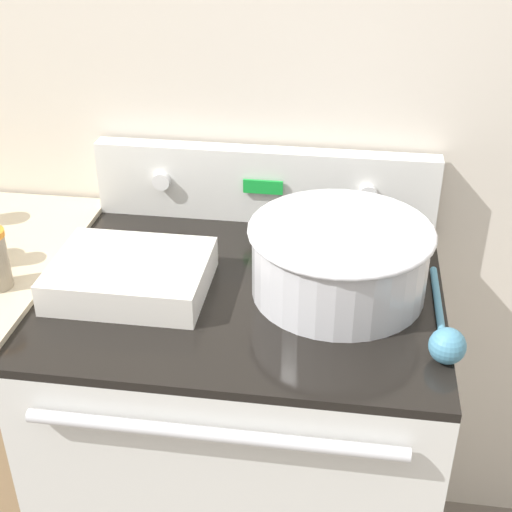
# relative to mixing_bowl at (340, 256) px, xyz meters

# --- Properties ---
(kitchen_wall) EXTENTS (8.00, 0.05, 2.50)m
(kitchen_wall) POSITION_rel_mixing_bowl_xyz_m (-0.18, 0.35, 0.25)
(kitchen_wall) COLOR beige
(kitchen_wall) RESTS_ON ground_plane
(stove_range) EXTENTS (0.78, 0.67, 0.91)m
(stove_range) POSITION_rel_mixing_bowl_xyz_m (-0.18, -0.00, -0.54)
(stove_range) COLOR silver
(stove_range) RESTS_ON ground_plane
(control_panel) EXTENTS (0.78, 0.07, 0.17)m
(control_panel) POSITION_rel_mixing_bowl_xyz_m (-0.18, 0.29, 0.01)
(control_panel) COLOR silver
(control_panel) RESTS_ON stove_range
(mixing_bowl) EXTENTS (0.36, 0.36, 0.14)m
(mixing_bowl) POSITION_rel_mixing_bowl_xyz_m (0.00, 0.00, 0.00)
(mixing_bowl) COLOR silver
(mixing_bowl) RESTS_ON stove_range
(casserole_dish) EXTENTS (0.30, 0.24, 0.06)m
(casserole_dish) POSITION_rel_mixing_bowl_xyz_m (-0.40, -0.05, -0.04)
(casserole_dish) COLOR silver
(casserole_dish) RESTS_ON stove_range
(ladle) EXTENTS (0.06, 0.32, 0.06)m
(ladle) POSITION_rel_mixing_bowl_xyz_m (0.19, -0.17, -0.05)
(ladle) COLOR teal
(ladle) RESTS_ON stove_range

